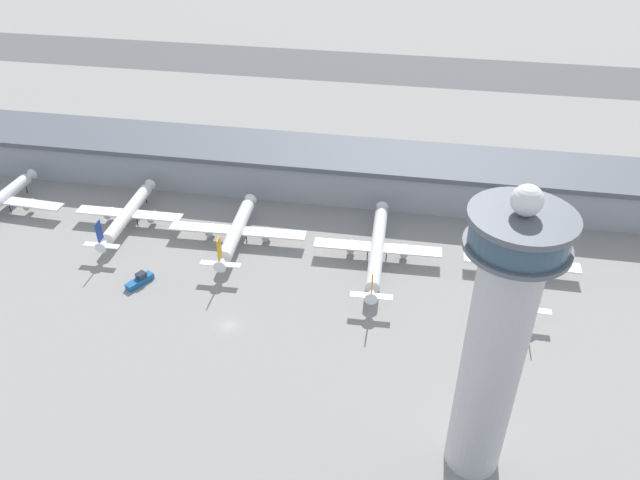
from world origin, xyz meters
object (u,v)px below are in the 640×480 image
Objects in this scene: airplane_gate_charlie at (237,231)px; service_truck_catering at (140,280)px; airplane_gate_alpha at (0,200)px; airplane_gate_bravo at (128,214)px; control_tower at (496,340)px; airplane_gate_echo at (522,263)px; airplane_gate_delta at (377,248)px.

airplane_gate_charlie is 30.50m from service_truck_catering.
airplane_gate_bravo is (41.91, -0.48, -0.21)m from airplane_gate_alpha.
airplane_gate_alpha is (-141.23, 66.06, -26.58)m from control_tower.
control_tower is 68.04m from airplane_gate_echo.
control_tower is at bearing -43.96° from airplane_gate_charlie.
airplane_gate_bravo is at bearing -0.65° from airplane_gate_alpha.
control_tower reaches higher than airplane_gate_echo.
control_tower reaches higher than airplane_gate_delta.
airplane_gate_charlie is at bearing 178.74° from airplane_gate_echo.
airplane_gate_alpha is 1.12× the size of airplane_gate_bravo.
airplane_gate_bravo is 29.83m from service_truck_catering.
airplane_gate_charlie reaches higher than airplane_gate_bravo.
airplane_gate_charlie is 0.98× the size of airplane_gate_echo.
service_truck_catering is at bearing 154.92° from control_tower.
airplane_gate_alpha is at bearing 154.95° from service_truck_catering.
airplane_gate_echo is at bearing -1.26° from airplane_gate_charlie.
airplane_gate_bravo is at bearing 177.58° from airplane_gate_echo.
airplane_gate_delta is at bearing 19.05° from service_truck_catering.
airplane_gate_charlie is 0.90× the size of airplane_gate_delta.
control_tower is 1.37× the size of airplane_gate_delta.
airplane_gate_echo is (79.20, -1.75, -0.17)m from airplane_gate_charlie.
service_truck_catering is (-60.51, -20.90, -3.26)m from airplane_gate_delta.
airplane_gate_delta is at bearing -2.71° from airplane_gate_charlie.
service_truck_catering is at bearing -131.23° from airplane_gate_charlie.
control_tower is at bearing -25.07° from airplane_gate_alpha.
airplane_gate_alpha is at bearing 178.05° from airplane_gate_echo.
airplane_gate_bravo is 34.63m from airplane_gate_charlie.
airplane_gate_delta is (40.52, -1.92, 0.16)m from airplane_gate_charlie.
service_truck_catering is at bearing -168.01° from airplane_gate_echo.
control_tower is 1.49× the size of airplane_gate_alpha.
control_tower is at bearing -33.44° from airplane_gate_bravo.
airplane_gate_bravo is 0.89× the size of airplane_gate_echo.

